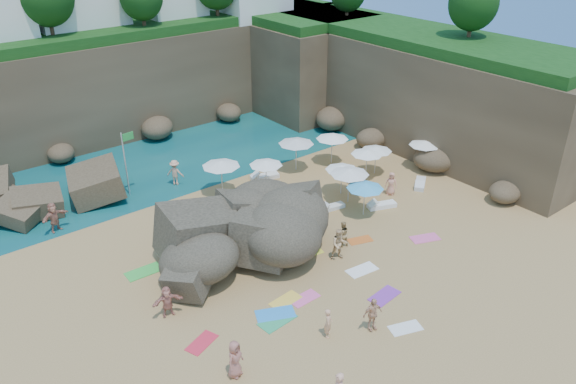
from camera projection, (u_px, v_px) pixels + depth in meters
ground at (293, 252)px, 31.97m from camera, size 120.00×120.00×0.00m
seawater at (93, 113)px, 52.78m from camera, size 120.00×120.00×0.00m
cliff_back at (130, 80)px, 48.57m from camera, size 44.00×8.00×8.00m
cliff_right at (412, 89)px, 46.16m from camera, size 8.00×30.00×8.00m
cliff_corner at (300, 64)px, 53.38m from camera, size 10.00×12.00×8.00m
rock_promontory at (11, 204)px, 36.99m from camera, size 12.00×7.00×2.00m
rock_outcrop at (229, 248)px, 32.39m from camera, size 8.82×6.73×3.45m
flag_pole at (126, 155)px, 37.04m from camera, size 0.87×0.15×4.48m
parasol_0 at (266, 163)px, 38.10m from camera, size 2.28×2.28×2.16m
parasol_1 at (221, 163)px, 37.38m from camera, size 2.58×2.58×2.44m
parasol_2 at (332, 137)px, 41.93m from camera, size 2.45×2.45×2.31m
parasol_3 at (342, 167)px, 37.49m from camera, size 2.25×2.25×2.13m
parasol_4 at (296, 141)px, 40.75m from camera, size 2.61×2.61×2.47m
parasol_5 at (350, 171)px, 36.29m from camera, size 2.57×2.57×2.43m
parasol_7 at (376, 149)px, 40.28m from camera, size 2.27×2.27×2.15m
parasol_8 at (367, 152)px, 39.68m from camera, size 2.30×2.30×2.17m
parasol_10 at (365, 186)px, 34.87m from camera, size 2.35×2.35×2.23m
parasol_11 at (425, 143)px, 41.19m from camera, size 2.28×2.28×2.15m
lounger_0 at (279, 216)px, 35.28m from camera, size 1.98×1.20×0.29m
lounger_1 at (265, 177)px, 40.34m from camera, size 2.15×1.19×0.32m
lounger_2 at (309, 203)px, 36.81m from camera, size 1.95×0.86×0.29m
lounger_3 at (332, 207)px, 36.39m from camera, size 1.73×0.81×0.26m
lounger_4 at (382, 205)px, 36.57m from camera, size 2.00×1.26×0.29m
lounger_5 at (420, 184)px, 39.34m from camera, size 1.99×1.67×0.31m
towel_1 at (304, 298)px, 28.24m from camera, size 1.58×0.82×0.03m
towel_3 at (277, 320)px, 26.76m from camera, size 1.93×1.08×0.03m
towel_4 at (307, 253)px, 31.90m from camera, size 1.96×1.25×0.03m
towel_5 at (405, 328)px, 26.28m from camera, size 1.72×1.25×0.03m
towel_6 at (384, 296)px, 28.41m from camera, size 1.84×1.06×0.03m
towel_7 at (202, 343)px, 25.40m from camera, size 1.73×1.27×0.03m
towel_8 at (275, 314)px, 27.17m from camera, size 2.12×1.65×0.03m
towel_9 at (425, 238)px, 33.25m from camera, size 1.92×1.44×0.03m
towel_10 at (360, 240)px, 33.07m from camera, size 1.63×1.16×0.03m
towel_11 at (144, 272)px, 30.25m from camera, size 1.95×1.03×0.03m
towel_12 at (286, 301)px, 28.07m from camera, size 1.73×0.99×0.03m
towel_13 at (362, 270)px, 30.40m from camera, size 1.82×1.05×0.03m
person_stand_0 at (328, 323)px, 25.49m from camera, size 0.65×0.64×1.50m
person_stand_1 at (342, 234)px, 32.20m from camera, size 0.89×0.77×1.59m
person_stand_2 at (175, 173)px, 39.16m from camera, size 1.17×1.22×1.85m
person_stand_3 at (352, 175)px, 39.27m from camera, size 0.49×0.89×1.44m
person_stand_4 at (391, 184)px, 37.90m from camera, size 0.83×0.89×1.62m
person_stand_5 at (54, 217)px, 33.62m from camera, size 1.82×0.98×1.89m
person_lie_1 at (371, 326)px, 26.13m from camera, size 1.34×1.89×0.42m
person_lie_2 at (236, 371)px, 23.57m from camera, size 1.48×1.97×0.47m
person_lie_3 at (168, 312)px, 27.01m from camera, size 1.79×1.88×0.43m
person_lie_5 at (339, 253)px, 31.24m from camera, size 1.70×2.03×0.69m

